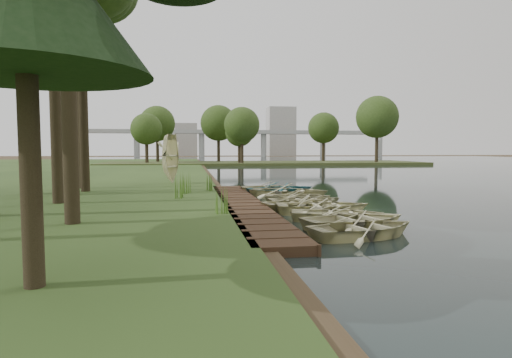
{
  "coord_description": "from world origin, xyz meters",
  "views": [
    {
      "loc": [
        -3.72,
        -17.19,
        2.48
      ],
      "look_at": [
        -0.99,
        0.47,
        1.23
      ],
      "focal_mm": 30.0,
      "sensor_mm": 36.0,
      "label": 1
    }
  ],
  "objects": [
    {
      "name": "ground",
      "position": [
        0.0,
        0.0,
        0.0
      ],
      "size": [
        300.0,
        300.0,
        0.0
      ],
      "primitive_type": "plane",
      "color": "#3D2F1D"
    },
    {
      "name": "boardwalk",
      "position": [
        -1.6,
        0.0,
        0.15
      ],
      "size": [
        1.6,
        16.0,
        0.3
      ],
      "primitive_type": "cube",
      "color": "#342214",
      "rests_on": "ground"
    },
    {
      "name": "peninsula",
      "position": [
        8.0,
        50.0,
        0.23
      ],
      "size": [
        50.0,
        14.0,
        0.45
      ],
      "primitive_type": "cube",
      "color": "#39431D",
      "rests_on": "ground"
    },
    {
      "name": "far_trees",
      "position": [
        4.67,
        50.0,
        6.43
      ],
      "size": [
        45.6,
        5.6,
        8.8
      ],
      "color": "black",
      "rests_on": "peninsula"
    },
    {
      "name": "bridge",
      "position": [
        12.31,
        120.0,
        7.08
      ],
      "size": [
        95.9,
        4.0,
        8.6
      ],
      "color": "#A5A5A0",
      "rests_on": "ground"
    },
    {
      "name": "building_a",
      "position": [
        30.0,
        140.0,
        9.0
      ],
      "size": [
        10.0,
        8.0,
        18.0
      ],
      "primitive_type": "cube",
      "color": "#A5A5A0",
      "rests_on": "ground"
    },
    {
      "name": "building_b",
      "position": [
        -5.0,
        145.0,
        6.0
      ],
      "size": [
        8.0,
        8.0,
        12.0
      ],
      "primitive_type": "cube",
      "color": "#A5A5A0",
      "rests_on": "ground"
    },
    {
      "name": "rowboat_0",
      "position": [
        1.04,
        -6.12,
        0.39
      ],
      "size": [
        3.75,
        3.08,
        0.68
      ],
      "primitive_type": "imported",
      "rotation": [
        0.0,
        0.0,
        1.82
      ],
      "color": "beige",
      "rests_on": "water"
    },
    {
      "name": "rowboat_1",
      "position": [
        1.28,
        -4.9,
        0.41
      ],
      "size": [
        3.86,
        3.1,
        0.71
      ],
      "primitive_type": "imported",
      "rotation": [
        0.0,
        0.0,
        1.77
      ],
      "color": "beige",
      "rests_on": "water"
    },
    {
      "name": "rowboat_2",
      "position": [
        1.17,
        -3.49,
        0.37
      ],
      "size": [
        3.6,
        2.98,
        0.65
      ],
      "primitive_type": "imported",
      "rotation": [
        0.0,
        0.0,
        1.3
      ],
      "color": "beige",
      "rests_on": "water"
    },
    {
      "name": "rowboat_3",
      "position": [
        1.21,
        -1.79,
        0.42
      ],
      "size": [
        3.68,
        2.73,
        0.73
      ],
      "primitive_type": "imported",
      "rotation": [
        0.0,
        0.0,
        1.51
      ],
      "color": "beige",
      "rests_on": "water"
    },
    {
      "name": "rowboat_4",
      "position": [
        0.7,
        -0.65,
        0.38
      ],
      "size": [
        3.7,
        3.04,
        0.67
      ],
      "primitive_type": "imported",
      "rotation": [
        0.0,
        0.0,
        1.82
      ],
      "color": "beige",
      "rests_on": "water"
    },
    {
      "name": "rowboat_5",
      "position": [
        1.14,
        0.38,
        0.38
      ],
      "size": [
        3.35,
        2.52,
        0.66
      ],
      "primitive_type": "imported",
      "rotation": [
        0.0,
        0.0,
        1.65
      ],
      "color": "beige",
      "rests_on": "water"
    },
    {
      "name": "rowboat_6",
      "position": [
        1.16,
        1.83,
        0.36
      ],
      "size": [
        3.43,
        2.79,
        0.62
      ],
      "primitive_type": "imported",
      "rotation": [
        0.0,
        0.0,
        1.34
      ],
      "color": "beige",
      "rests_on": "water"
    },
    {
      "name": "rowboat_7",
      "position": [
        1.15,
        3.5,
        0.45
      ],
      "size": [
        4.61,
        4.0,
        0.8
      ],
      "primitive_type": "imported",
      "rotation": [
        0.0,
        0.0,
        1.19
      ],
      "color": "beige",
      "rests_on": "water"
    },
    {
      "name": "rowboat_8",
      "position": [
        1.09,
        4.79,
        0.44
      ],
      "size": [
        4.37,
        3.67,
        0.78
      ],
      "primitive_type": "imported",
      "rotation": [
        0.0,
        0.0,
        1.88
      ],
      "color": "teal",
      "rests_on": "water"
    },
    {
      "name": "rowboat_9",
      "position": [
        0.78,
        6.05,
        0.4
      ],
      "size": [
        3.42,
        2.44,
        0.71
      ],
      "primitive_type": "imported",
      "rotation": [
        0.0,
        0.0,
        1.57
      ],
      "color": "beige",
      "rests_on": "water"
    },
    {
      "name": "stored_rowboat",
      "position": [
        -4.9,
        10.44,
        0.62
      ],
      "size": [
        3.84,
        3.54,
        0.65
      ],
      "primitive_type": "imported",
      "rotation": [
        3.14,
        0.0,
        1.02
      ],
      "color": "beige",
      "rests_on": "bank"
    },
    {
      "name": "tree_6",
      "position": [
        -9.64,
        7.78,
        10.31
      ],
      "size": [
        5.15,
        5.15,
        12.28
      ],
      "color": "black",
      "rests_on": "bank"
    },
    {
      "name": "reeds_0",
      "position": [
        -2.6,
        -2.78,
        0.77
      ],
      "size": [
        0.6,
        0.6,
        0.93
      ],
      "primitive_type": "cone",
      "color": "#3F661E",
      "rests_on": "bank"
    },
    {
      "name": "reeds_1",
      "position": [
        -3.83,
        4.06,
        0.82
      ],
      "size": [
        0.6,
        0.6,
        1.05
      ],
      "primitive_type": "cone",
      "color": "#3F661E",
      "rests_on": "bank"
    },
    {
      "name": "reeds_2",
      "position": [
        -4.18,
        2.07,
        0.87
      ],
      "size": [
        0.6,
        0.6,
        1.14
      ],
      "primitive_type": "cone",
      "color": "#3F661E",
      "rests_on": "bank"
    },
    {
      "name": "reeds_3",
      "position": [
        -2.6,
        5.36,
        0.83
      ],
      "size": [
        0.6,
        0.6,
        1.06
      ],
      "primitive_type": "cone",
      "color": "#3F661E",
      "rests_on": "bank"
    }
  ]
}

